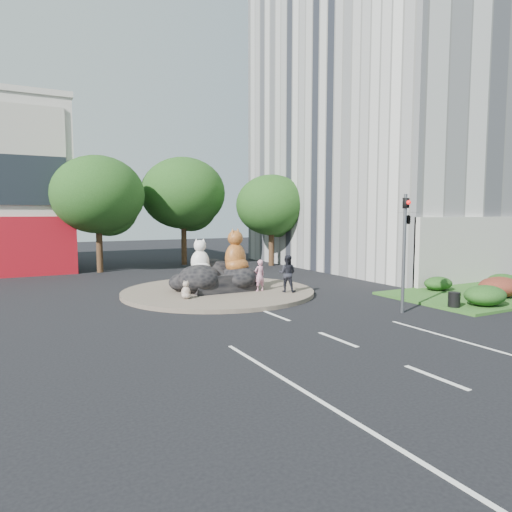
{
  "coord_description": "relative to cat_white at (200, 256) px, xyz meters",
  "views": [
    {
      "loc": [
        -9.42,
        -11.83,
        4.19
      ],
      "look_at": [
        1.67,
        8.91,
        2.0
      ],
      "focal_mm": 32.0,
      "sensor_mm": 36.0,
      "label": 1
    }
  ],
  "objects": [
    {
      "name": "roundabout_island",
      "position": [
        0.95,
        -0.14,
        -1.92
      ],
      "size": [
        10.0,
        10.0,
        0.2
      ],
      "primitive_type": "cylinder",
      "color": "brown",
      "rests_on": "ground"
    },
    {
      "name": "pedestrian_pink",
      "position": [
        2.69,
        -1.49,
        -1.0
      ],
      "size": [
        0.64,
        0.46,
        1.62
      ],
      "primitive_type": "imported",
      "rotation": [
        0.0,
        0.0,
        3.27
      ],
      "color": "#CC849C",
      "rests_on": "roundabout_island"
    },
    {
      "name": "grass_verge",
      "position": [
        12.95,
        -7.14,
        -1.96
      ],
      "size": [
        10.0,
        6.0,
        0.12
      ],
      "primitive_type": "cube",
      "color": "#25541C",
      "rests_on": "ground"
    },
    {
      "name": "cat_white",
      "position": [
        0.0,
        0.0,
        0.0
      ],
      "size": [
        1.36,
        1.27,
        1.83
      ],
      "primitive_type": null,
      "rotation": [
        0.0,
        0.0,
        -0.35
      ],
      "color": "silver",
      "rests_on": "rock_plinth"
    },
    {
      "name": "hedge_red",
      "position": [
        12.45,
        -8.14,
        -1.4
      ],
      "size": [
        2.2,
        1.76,
        0.99
      ],
      "primitive_type": "ellipsoid",
      "color": "#4E1415",
      "rests_on": "grass_verge"
    },
    {
      "name": "hedge_back_green",
      "position": [
        11.45,
        -5.34,
        -1.54
      ],
      "size": [
        1.6,
        1.28,
        0.72
      ],
      "primitive_type": "ellipsoid",
      "color": "#1A3D13",
      "rests_on": "grass_verge"
    },
    {
      "name": "kitten_white",
      "position": [
        2.28,
        -0.64,
        -1.42
      ],
      "size": [
        0.61,
        0.59,
        0.78
      ],
      "primitive_type": null,
      "rotation": [
        0.0,
        0.0,
        0.55
      ],
      "color": "silver",
      "rests_on": "roundabout_island"
    },
    {
      "name": "hedge_mid_green",
      "position": [
        14.95,
        -6.64,
        -1.49
      ],
      "size": [
        1.8,
        1.44,
        0.81
      ],
      "primitive_type": "ellipsoid",
      "color": "#1A3D13",
      "rests_on": "grass_verge"
    },
    {
      "name": "street_lamp",
      "position": [
        13.76,
        -2.14,
        2.54
      ],
      "size": [
        2.34,
        0.22,
        8.06
      ],
      "color": "#595B60",
      "rests_on": "ground"
    },
    {
      "name": "pedestrian_dark",
      "position": [
        3.79,
        -2.4,
        -0.87
      ],
      "size": [
        1.16,
        1.15,
        1.89
      ],
      "primitive_type": "imported",
      "rotation": [
        0.0,
        0.0,
        2.42
      ],
      "color": "black",
      "rests_on": "roundabout_island"
    },
    {
      "name": "rock_plinth",
      "position": [
        0.95,
        -0.14,
        -1.37
      ],
      "size": [
        3.2,
        2.6,
        0.9
      ],
      "primitive_type": null,
      "color": "black",
      "rests_on": "roundabout_island"
    },
    {
      "name": "litter_bin",
      "position": [
        8.45,
        -8.72,
        -1.57
      ],
      "size": [
        0.52,
        0.52,
        0.65
      ],
      "primitive_type": "cylinder",
      "rotation": [
        0.0,
        0.0,
        -0.0
      ],
      "color": "black",
      "rests_on": "grass_verge"
    },
    {
      "name": "cat_tabby",
      "position": [
        1.74,
        -0.57,
        0.25
      ],
      "size": [
        1.81,
        1.74,
        2.34
      ],
      "primitive_type": null,
      "rotation": [
        0.0,
        0.0,
        0.5
      ],
      "color": "#BA7626",
      "rests_on": "rock_plinth"
    },
    {
      "name": "office_tower",
      "position": [
        20.95,
        5.86,
        15.48
      ],
      "size": [
        20.0,
        20.0,
        35.0
      ],
      "primitive_type": "cube",
      "color": "silver",
      "rests_on": "ground"
    },
    {
      "name": "kitten_calico",
      "position": [
        -1.39,
        -1.73,
        -1.38
      ],
      "size": [
        0.69,
        0.69,
        0.87
      ],
      "primitive_type": null,
      "rotation": [
        0.0,
        0.0,
        -0.78
      ],
      "color": "silver",
      "rests_on": "roundabout_island"
    },
    {
      "name": "traffic_light",
      "position": [
        6.04,
        -8.14,
        1.61
      ],
      "size": [
        0.44,
        1.24,
        5.0
      ],
      "color": "#595B60",
      "rests_on": "ground"
    },
    {
      "name": "tree_left",
      "position": [
        -2.98,
        11.92,
        3.23
      ],
      "size": [
        6.46,
        6.46,
        8.27
      ],
      "color": "#382314",
      "rests_on": "ground"
    },
    {
      "name": "tree_mid",
      "position": [
        4.02,
        13.92,
        3.54
      ],
      "size": [
        6.84,
        6.84,
        8.76
      ],
      "color": "#382314",
      "rests_on": "ground"
    },
    {
      "name": "hedge_near_green",
      "position": [
        9.95,
        -9.14,
        -1.45
      ],
      "size": [
        2.0,
        1.6,
        0.9
      ],
      "primitive_type": "ellipsoid",
      "color": "#1A3D13",
      "rests_on": "grass_verge"
    },
    {
      "name": "tree_right",
      "position": [
        10.02,
        9.92,
        2.61
      ],
      "size": [
        5.7,
        5.7,
        7.3
      ],
      "color": "#382314",
      "rests_on": "ground"
    },
    {
      "name": "ground",
      "position": [
        0.95,
        -10.14,
        -2.02
      ],
      "size": [
        120.0,
        120.0,
        0.0
      ],
      "primitive_type": "plane",
      "color": "black",
      "rests_on": "ground"
    }
  ]
}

